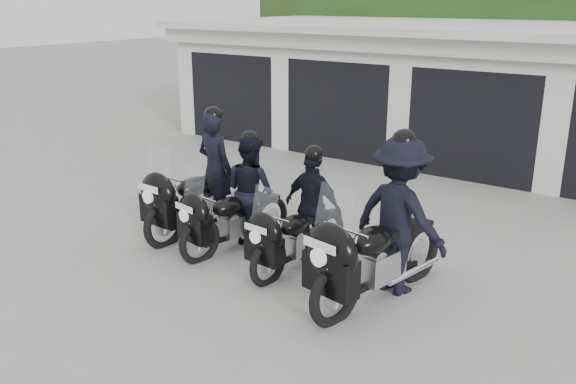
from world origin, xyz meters
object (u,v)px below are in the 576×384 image
Objects in this scene: police_bike_a at (201,183)px; police_bike_b at (242,198)px; police_bike_d at (390,226)px; police_bike_c at (306,215)px.

police_bike_b is (0.91, -0.11, -0.05)m from police_bike_a.
police_bike_d reaches higher than police_bike_a.
police_bike_a is at bearing -174.32° from police_bike_d.
police_bike_a is 3.39m from police_bike_d.
police_bike_a is 1.14× the size of police_bike_b.
police_bike_a is 0.92m from police_bike_b.
police_bike_b reaches higher than police_bike_c.
police_bike_c is (1.14, -0.01, -0.02)m from police_bike_b.
police_bike_d is (3.37, -0.28, 0.12)m from police_bike_a.
police_bike_b is 2.48m from police_bike_d.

